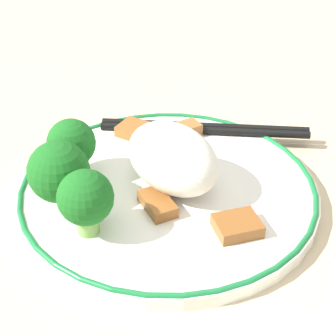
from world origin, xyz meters
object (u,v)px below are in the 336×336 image
at_px(plate, 168,190).
at_px(broccoli_back_left, 71,144).
at_px(broccoli_back_center, 59,172).
at_px(broccoli_back_right, 86,199).
at_px(chopsticks, 204,128).

relative_size(plate, broccoli_back_left, 4.75).
height_order(broccoli_back_center, broccoli_back_right, same).
bearing_deg(broccoli_back_center, plate, 64.78).
bearing_deg(chopsticks, broccoli_back_right, -71.30).
relative_size(broccoli_back_center, chopsticks, 0.35).
distance_m(plate, broccoli_back_center, 0.10).
bearing_deg(plate, broccoli_back_center, -115.22).
height_order(broccoli_back_right, chopsticks, broccoli_back_right).
bearing_deg(broccoli_back_left, broccoli_back_right, -22.63).
bearing_deg(broccoli_back_right, broccoli_back_center, 176.55).
height_order(plate, broccoli_back_center, broccoli_back_center).
distance_m(plate, chopsticks, 0.10).
distance_m(broccoli_back_right, chopsticks, 0.19).
distance_m(plate, broccoli_back_left, 0.09).
relative_size(broccoli_back_left, broccoli_back_right, 0.99).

